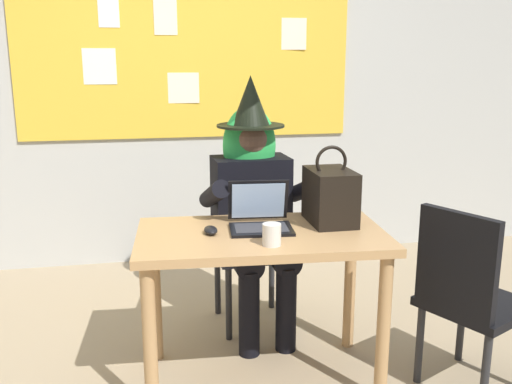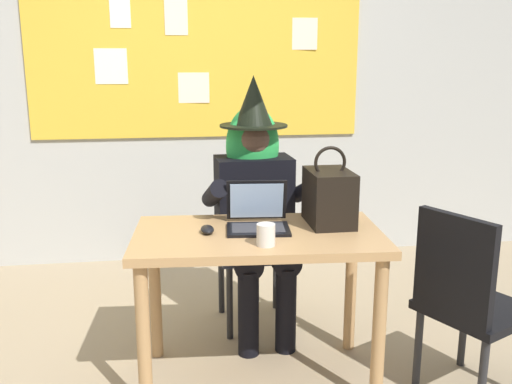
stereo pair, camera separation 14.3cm
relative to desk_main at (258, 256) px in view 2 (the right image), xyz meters
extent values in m
cube|color=#B2B2AD|center=(-0.18, 1.84, 0.71)|extent=(6.70, 0.10, 2.67)
cube|color=gold|center=(-0.18, 1.77, 0.92)|extent=(2.40, 0.02, 1.20)
cube|color=#F4E0C6|center=(-0.33, 1.76, 1.19)|extent=(0.16, 0.01, 0.27)
cube|color=white|center=(-0.71, 1.76, 1.24)|extent=(0.14, 0.00, 0.27)
cube|color=#F4E0C6|center=(-0.22, 1.76, 0.68)|extent=(0.23, 0.01, 0.22)
cube|color=white|center=(-0.79, 1.76, 0.84)|extent=(0.23, 0.01, 0.25)
cube|color=#F4E0C6|center=(0.58, 1.76, 1.07)|extent=(0.24, 0.02, 0.23)
cube|color=tan|center=(0.00, 0.00, 0.10)|extent=(1.18, 0.71, 0.04)
cylinder|color=tan|center=(-0.53, -0.22, -0.27)|extent=(0.06, 0.06, 0.70)
cylinder|color=tan|center=(0.49, -0.29, -0.27)|extent=(0.06, 0.06, 0.70)
cylinder|color=tan|center=(-0.49, 0.29, -0.27)|extent=(0.06, 0.06, 0.70)
cylinder|color=tan|center=(0.53, 0.22, -0.27)|extent=(0.06, 0.06, 0.70)
cube|color=#2D3347|center=(0.07, 0.60, -0.18)|extent=(0.44, 0.44, 0.04)
cube|color=#2D3347|center=(0.06, 0.79, 0.06)|extent=(0.38, 0.06, 0.45)
cylinder|color=#262628|center=(0.24, 0.44, -0.41)|extent=(0.04, 0.04, 0.43)
cylinder|color=#262628|center=(-0.10, 0.42, -0.41)|extent=(0.04, 0.04, 0.43)
cylinder|color=#262628|center=(0.23, 0.77, -0.41)|extent=(0.04, 0.04, 0.43)
cylinder|color=#262628|center=(-0.11, 0.76, -0.41)|extent=(0.04, 0.04, 0.43)
cylinder|color=black|center=(0.18, 0.24, -0.39)|extent=(0.11, 0.11, 0.47)
cylinder|color=black|center=(-0.02, 0.23, -0.39)|extent=(0.11, 0.11, 0.47)
cylinder|color=black|center=(0.18, 0.41, -0.13)|extent=(0.17, 0.43, 0.15)
cylinder|color=black|center=(-0.02, 0.40, -0.13)|extent=(0.17, 0.43, 0.15)
cube|color=black|center=(0.07, 0.62, 0.10)|extent=(0.43, 0.28, 0.52)
cylinder|color=black|center=(0.33, 0.40, 0.21)|extent=(0.11, 0.47, 0.24)
cylinder|color=black|center=(-0.17, 0.37, 0.21)|extent=(0.11, 0.47, 0.24)
sphere|color=brown|center=(0.07, 0.62, 0.46)|extent=(0.20, 0.20, 0.20)
ellipsoid|color=green|center=(0.06, 0.65, 0.42)|extent=(0.31, 0.23, 0.44)
cylinder|color=black|center=(0.07, 0.62, 0.53)|extent=(0.37, 0.37, 0.01)
cone|color=black|center=(0.07, 0.62, 0.67)|extent=(0.21, 0.21, 0.27)
cube|color=black|center=(0.00, 0.02, 0.12)|extent=(0.31, 0.24, 0.01)
cube|color=#333338|center=(0.00, 0.02, 0.13)|extent=(0.26, 0.17, 0.00)
cube|color=black|center=(0.01, 0.16, 0.23)|extent=(0.29, 0.09, 0.20)
cube|color=#99B7E0|center=(0.01, 0.15, 0.23)|extent=(0.26, 0.08, 0.18)
ellipsoid|color=black|center=(-0.23, 0.02, 0.13)|extent=(0.06, 0.11, 0.03)
cube|color=black|center=(0.36, 0.09, 0.25)|extent=(0.20, 0.30, 0.26)
torus|color=black|center=(0.36, 0.09, 0.42)|extent=(0.16, 0.02, 0.16)
cylinder|color=silver|center=(0.00, -0.19, 0.16)|extent=(0.08, 0.08, 0.09)
cube|color=black|center=(0.96, -0.26, -0.21)|extent=(0.56, 0.56, 0.04)
cube|color=black|center=(0.79, -0.34, 0.04)|extent=(0.20, 0.36, 0.45)
cylinder|color=#262628|center=(1.04, -0.03, -0.43)|extent=(0.04, 0.04, 0.40)
cylinder|color=#262628|center=(0.73, -0.18, -0.43)|extent=(0.04, 0.04, 0.40)
cylinder|color=#262628|center=(0.88, -0.49, -0.43)|extent=(0.04, 0.04, 0.40)
camera|label=1|loc=(-0.51, -2.44, 0.90)|focal=39.76mm
camera|label=2|loc=(-0.37, -2.46, 0.90)|focal=39.76mm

